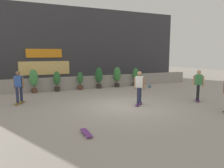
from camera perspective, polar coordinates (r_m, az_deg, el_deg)
The scene contains 14 objects.
ground_plane at distance 10.48m, azimuth 3.37°, elevation -5.95°, with size 48.00×48.00×0.00m, color #A8A093.
planter_wall at distance 15.87m, azimuth -6.65°, elevation 0.50°, with size 18.00×0.40×0.90m, color gray.
building_backdrop at distance 19.59m, azimuth -10.37°, elevation 10.07°, with size 20.00×2.08×6.50m.
potted_plant_0 at distance 14.68m, azimuth -20.43°, elevation 1.24°, with size 0.54×0.54×1.56m.
potted_plant_1 at distance 14.86m, azimuth -14.70°, elevation 1.07°, with size 0.46×0.46×1.38m.
potted_plant_2 at distance 15.22m, azimuth -8.60°, elevation 1.09°, with size 0.40×0.40×1.28m.
potted_plant_3 at distance 15.63m, azimuth -3.57°, elevation 2.12°, with size 0.54×0.54×1.55m.
potted_plant_4 at distance 16.22m, azimuth 1.40°, elevation 2.36°, with size 0.54×0.54×1.56m.
potted_plant_5 at distance 16.99m, azimuth 6.36°, elevation 2.25°, with size 0.47×0.47×1.42m.
skater_mid_plaza at distance 12.28m, azimuth 22.33°, elevation 0.01°, with size 0.70×0.71×1.70m.
skater_by_wall_left at distance 10.55m, azimuth 7.41°, elevation -0.69°, with size 0.71×0.70×1.70m.
skater_foreground at distance 11.72m, azimuth -23.90°, elevation -0.44°, with size 0.59×0.79×1.70m.
skateboard_near_camera at distance 16.60m, azimuth 10.10°, elevation -0.59°, with size 0.62×0.77×0.08m.
skateboard_aside at distance 6.93m, azimuth -6.97°, elevation -12.95°, with size 0.20×0.80×0.08m.
Camera 1 is at (-4.70, -9.01, 2.55)m, focal length 33.80 mm.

